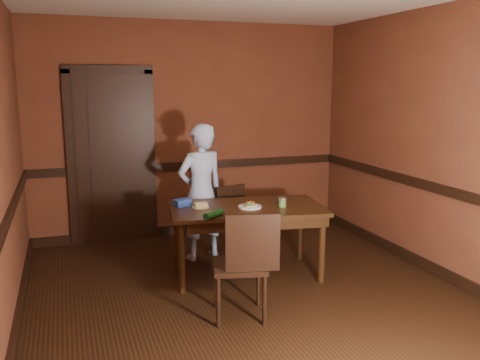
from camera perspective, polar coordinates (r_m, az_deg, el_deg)
floor at (r=4.75m, az=1.42°, el=-13.31°), size 4.00×4.50×0.01m
wall_back at (r=6.52m, az=-5.52°, el=5.57°), size 4.00×0.02×2.70m
wall_front at (r=2.44m, az=20.53°, el=-3.95°), size 4.00×0.02×2.70m
wall_right at (r=5.41m, az=21.80°, el=3.77°), size 0.02×4.50×2.70m
dado_back at (r=6.56m, az=-5.42°, el=1.64°), size 4.00×0.03×0.10m
dado_left at (r=4.21m, az=-24.79°, el=-4.53°), size 0.03×4.50×0.10m
dado_right at (r=5.47m, az=21.35°, el=-0.91°), size 0.03×4.50×0.10m
baseboard_back at (r=6.74m, az=-5.29°, el=-5.42°), size 4.00×0.03×0.12m
baseboard_left at (r=4.49m, az=-23.91°, el=-14.92°), size 0.03×4.50×0.12m
baseboard_right at (r=5.69m, az=20.76°, el=-9.23°), size 0.03×4.50×0.12m
door at (r=6.35m, az=-14.21°, el=2.81°), size 1.05×0.07×2.20m
dining_table at (r=5.22m, az=0.72°, el=-6.81°), size 1.64×1.08×0.72m
chair_far at (r=5.70m, az=-0.97°, el=-4.89°), size 0.45×0.45×0.80m
chair_near at (r=4.28m, az=-0.09°, el=-9.36°), size 0.52×0.52×0.93m
person at (r=5.62m, az=-4.40°, el=-1.38°), size 0.62×0.49×1.51m
sandwich_plate at (r=5.08m, az=1.11°, el=-2.91°), size 0.23×0.23×0.06m
sauce_jar at (r=5.12m, az=4.77°, el=-2.49°), size 0.08×0.08×0.09m
cheese_saucer at (r=5.08m, az=-4.42°, el=-2.91°), size 0.17×0.17×0.05m
food_tub at (r=5.16m, az=-6.48°, el=-2.56°), size 0.19×0.16×0.07m
wrapped_veg at (r=4.71m, az=-2.95°, el=-3.84°), size 0.23×0.19×0.07m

